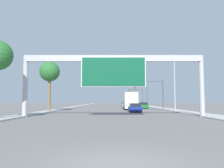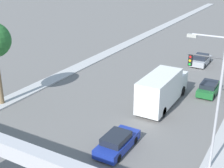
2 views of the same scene
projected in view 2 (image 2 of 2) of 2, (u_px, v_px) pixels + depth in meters
median_strip_left at (131, 42)px, 56.08m from camera, size 2.00×120.00×0.15m
car_near_right at (209, 88)px, 34.34m from camera, size 1.80×4.29×1.42m
car_far_right at (117, 142)px, 24.14m from camera, size 1.86×4.49×1.40m
car_far_center at (201, 60)px, 43.92m from camera, size 1.90×4.55×1.47m
truck_box_primary at (162, 89)px, 31.35m from camera, size 2.49×8.85×3.42m
traffic_light_near_intersection at (219, 76)px, 27.83m from camera, size 4.60×0.32×6.11m
street_lamp_right at (215, 96)px, 20.20m from camera, size 2.52×0.28×9.62m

